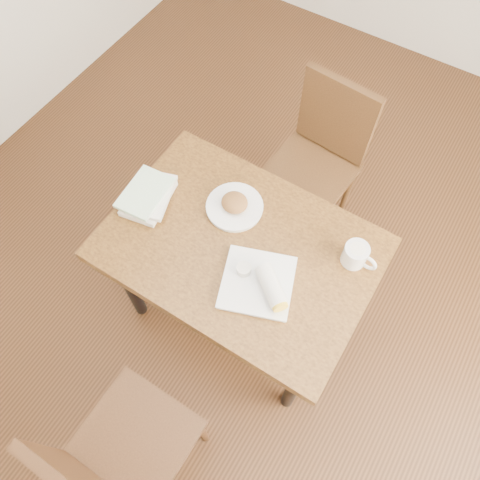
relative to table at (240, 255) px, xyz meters
The scene contains 9 objects.
ground 0.67m from the table, ahead, with size 4.00×5.00×0.01m, color #472814.
room_walls 0.97m from the table, ahead, with size 4.02×5.02×2.80m.
table is the anchor object (origin of this frame).
chair_near 0.92m from the table, 88.08° to the right, with size 0.42×0.42×0.95m.
chair_far 0.78m from the table, 89.45° to the left, with size 0.46×0.46×0.95m.
plate_scone 0.22m from the table, 129.25° to the left, with size 0.25×0.25×0.08m.
coffee_mug 0.49m from the table, 23.51° to the left, with size 0.15×0.10×0.10m.
plate_burrito 0.23m from the table, 33.30° to the right, with size 0.36×0.36×0.09m.
book_stack 0.48m from the table, behind, with size 0.23×0.28×0.07m.
Camera 1 is at (0.48, -0.77, 2.47)m, focal length 35.00 mm.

